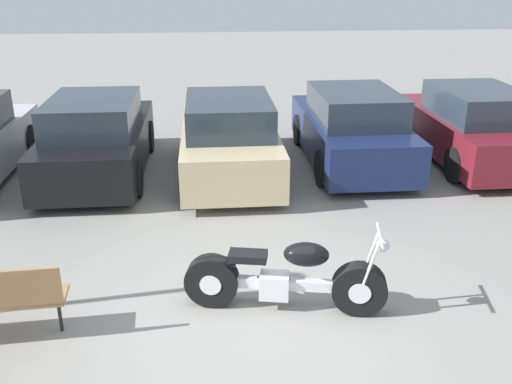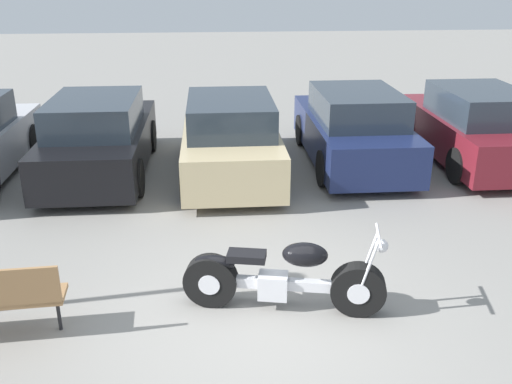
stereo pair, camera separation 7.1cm
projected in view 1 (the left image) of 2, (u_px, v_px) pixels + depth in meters
name	position (u px, v px, depth m)	size (l,w,h in m)	color
ground_plane	(264.00, 321.00, 6.47)	(60.00, 60.00, 0.00)	gray
motorcycle	(282.00, 278.00, 6.57)	(2.34, 0.89, 1.02)	black
parked_car_black	(97.00, 139.00, 10.77)	(1.82, 4.20, 1.52)	black
parked_car_champagne	(229.00, 139.00, 10.77)	(1.82, 4.20, 1.52)	#C6B284
parked_car_navy	(351.00, 129.00, 11.40)	(1.82, 4.20, 1.52)	#19234C
parked_car_maroon	(471.00, 127.00, 11.56)	(1.82, 4.20, 1.52)	maroon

